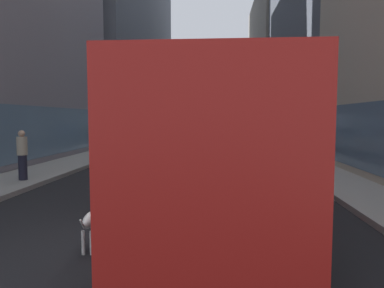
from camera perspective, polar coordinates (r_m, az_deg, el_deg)
name	(u,v)px	position (r m, az deg, el deg)	size (l,w,h in m)	color
ground_plane	(206,137)	(40.70, 2.32, 1.20)	(120.00, 120.00, 0.00)	black
sidewalk_left	(159,136)	(41.27, -5.61, 1.33)	(2.40, 110.00, 0.15)	gray
sidewalk_right	(254,136)	(40.91, 10.33, 1.25)	(2.40, 110.00, 0.15)	#9E9991
building_left_mid	(87,27)	(37.87, -17.26, 18.19)	(10.57, 15.21, 22.85)	#4C515B
building_left_far	(134,25)	(58.16, -9.64, 19.10)	(8.79, 22.34, 34.22)	#4C515B
building_right_far	(285,64)	(56.03, 15.40, 12.86)	(9.35, 23.24, 21.36)	gray
transit_bus	(214,135)	(9.27, 3.64, 1.46)	(2.78, 11.53, 3.05)	red
car_blue_hatchback	(216,131)	(37.03, 4.01, 2.15)	(1.91, 4.17, 1.62)	#4C6BB7
car_yellow_taxi	(216,130)	(41.60, 4.02, 2.39)	(1.84, 4.31, 1.62)	yellow
car_white_van	(240,140)	(22.43, 8.01, 0.68)	(1.77, 4.26, 1.62)	silver
car_grey_wagon	(200,128)	(49.71, 1.27, 2.72)	(1.87, 4.56, 1.62)	slate
dalmatian_dog	(93,219)	(6.21, -16.31, -12.02)	(0.22, 0.96, 0.72)	white
pedestrian_in_coat	(22,155)	(12.84, -26.61, -1.62)	(0.34, 0.34, 1.69)	#1E1E2D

